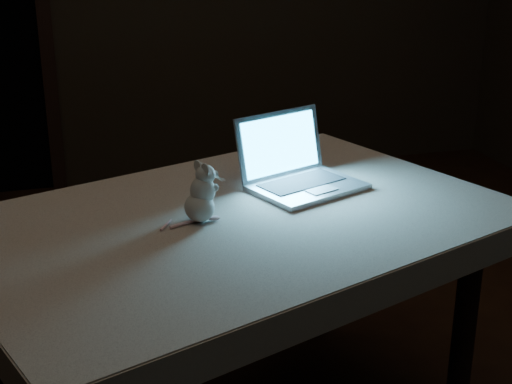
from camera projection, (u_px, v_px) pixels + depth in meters
name	position (u px, v px, depth m)	size (l,w,h in m)	color
table	(238.00, 335.00, 2.20)	(1.41, 0.90, 0.75)	black
tablecloth	(240.00, 222.00, 2.14)	(1.50, 1.00, 0.09)	beige
laptop	(308.00, 156.00, 2.22)	(0.32, 0.28, 0.22)	#A3A3A8
plush_mouse	(199.00, 193.00, 2.00)	(0.12, 0.12, 0.17)	silver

